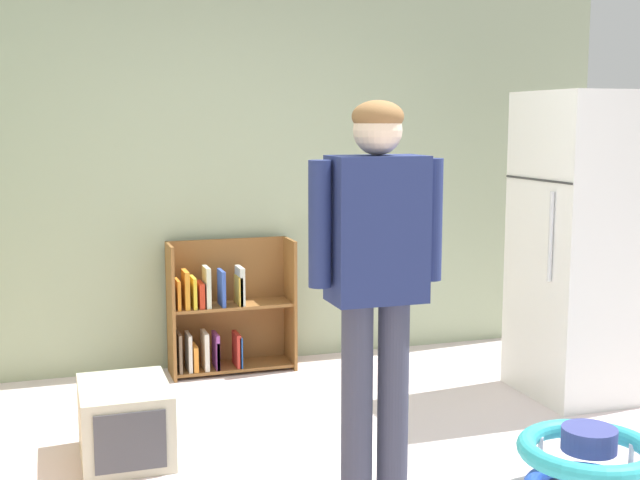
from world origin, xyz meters
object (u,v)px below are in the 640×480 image
object	(u,v)px
refrigerator	(587,245)
pet_carrier	(125,422)
standing_person	(376,270)
baby_walker	(588,464)
bookshelf	(224,314)

from	to	relation	value
refrigerator	pet_carrier	size ratio (longest dim) A/B	3.22
refrigerator	pet_carrier	xyz separation A→B (m)	(-2.69, -0.16, -0.71)
refrigerator	standing_person	bearing A→B (deg)	-149.48
standing_person	baby_walker	xyz separation A→B (m)	(0.90, -0.21, -0.86)
baby_walker	bookshelf	bearing A→B (deg)	115.25
refrigerator	bookshelf	world-z (taller)	refrigerator
bookshelf	pet_carrier	size ratio (longest dim) A/B	1.54
refrigerator	baby_walker	world-z (taller)	refrigerator
refrigerator	pet_carrier	distance (m)	2.78
bookshelf	standing_person	bearing A→B (deg)	-84.58
refrigerator	baby_walker	xyz separation A→B (m)	(-0.85, -1.24, -0.73)
bookshelf	baby_walker	xyz separation A→B (m)	(1.10, -2.33, -0.22)
refrigerator	standing_person	xyz separation A→B (m)	(-1.75, -1.03, 0.13)
refrigerator	pet_carrier	world-z (taller)	refrigerator
bookshelf	baby_walker	bearing A→B (deg)	-64.75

